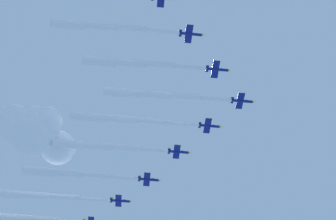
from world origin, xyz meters
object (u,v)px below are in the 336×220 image
Objects in this scene: jet_port_inner at (119,119)px; jet_starboard_inner at (129,63)px; jet_port_outer at (66,173)px; jet_port_mid at (97,146)px; jet_trail_port at (31,195)px; jet_starboard_mid at (100,26)px; jet_lead at (152,94)px; jet_tail_end at (17,218)px.

jet_starboard_inner is at bearing -118.28° from jet_port_inner.
jet_port_inner is 1.07× the size of jet_port_outer.
jet_port_mid is 17.79m from jet_port_outer.
jet_port_outer is 0.92× the size of jet_trail_port.
jet_trail_port reaches higher than jet_port_outer.
jet_starboard_mid is at bearing -105.92° from jet_trail_port.
jet_starboard_mid reaches higher than jet_starboard_inner.
jet_starboard_inner is at bearing -108.33° from jet_port_mid.
jet_lead is 16.23m from jet_starboard_inner.
jet_port_outer reaches higher than jet_starboard_inner.
jet_port_outer is (-1.94, 33.26, -2.87)m from jet_port_inner.
jet_starboard_inner is at bearing -93.96° from jet_trail_port.
jet_trail_port is at bearing 98.10° from jet_lead.
jet_port_mid is (0.54, 15.83, -0.31)m from jet_port_inner.
jet_port_inner reaches higher than jet_lead.
jet_port_mid is 0.91× the size of jet_trail_port.
jet_port_outer is 20.79m from jet_trail_port.
jet_trail_port is (5.27, 76.07, 2.60)m from jet_starboard_inner.
jet_port_mid is at bearing 94.43° from jet_lead.
jet_starboard_mid is at bearing -104.67° from jet_tail_end.
jet_starboard_mid is 0.91× the size of jet_trail_port.
jet_starboard_mid is at bearing -114.92° from jet_port_outer.
jet_tail_end is (24.71, 94.42, 2.15)m from jet_starboard_mid.
jet_port_inner reaches higher than jet_starboard_mid.
jet_port_inner is 0.98× the size of jet_trail_port.
jet_lead is 1.05× the size of jet_port_mid.
jet_port_outer is at bearing 65.08° from jet_starboard_mid.
jet_starboard_inner is 90.86m from jet_tail_end.
jet_port_inner is at bearing 100.02° from jet_lead.
jet_port_mid is at bearing 71.67° from jet_starboard_inner.
jet_port_outer is (27.84, 59.92, -0.77)m from jet_starboard_mid.
jet_trail_port is at bearing -97.49° from jet_tail_end.
jet_port_outer is (10.30, 56.01, 0.54)m from jet_starboard_inner.
jet_lead is 71.84m from jet_trail_port.
jet_trail_port is at bearing 101.33° from jet_port_mid.
jet_tail_end is at bearing 96.17° from jet_port_mid.
jet_lead is 34.10m from jet_starboard_mid.
jet_starboard_inner is at bearing -94.53° from jet_tail_end.
jet_tail_end is at bearing 75.33° from jet_starboard_mid.
jet_lead is at bearing 17.86° from jet_starboard_inner.
jet_starboard_mid is (-17.55, -3.91, 1.31)m from jet_starboard_inner.
jet_port_mid reaches higher than jet_starboard_mid.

